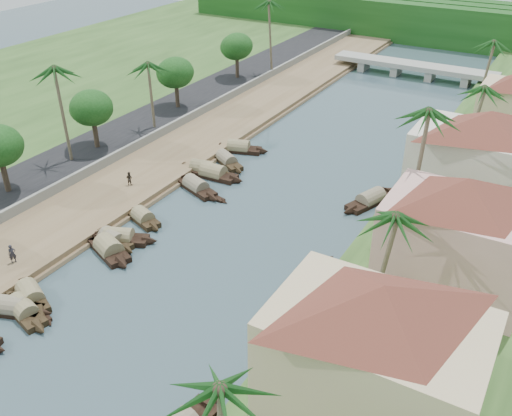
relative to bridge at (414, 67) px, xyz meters
The scene contains 39 objects.
ground 72.02m from the bridge, 90.00° to the right, with size 220.00×220.00×0.00m, color #384C54.
left_bank 54.42m from the bridge, 107.10° to the right, with size 10.00×180.00×0.80m, color brown.
right_bank 55.37m from the bridge, 69.93° to the right, with size 16.00×180.00×1.20m, color #27431B.
road 57.49m from the bridge, 115.23° to the right, with size 8.00×180.00×1.40m, color black.
retaining_wall 55.79m from the bridge, 111.23° to the right, with size 0.40×180.00×1.10m, color gray.
treeline 28.09m from the bridge, 90.00° to the left, with size 120.00×14.00×8.00m.
bridge is the anchor object (origin of this frame).
building_near 76.54m from the bridge, 75.61° to the right, with size 14.85×14.85×10.20m.
building_mid 61.51m from the bridge, 70.98° to the right, with size 14.11×14.11×9.70m.
building_far 48.15m from the bridge, 66.65° to the right, with size 15.59×15.59×10.20m.
sampan_2 77.41m from the bridge, 96.15° to the right, with size 7.51×3.46×1.98m.
sampan_3 77.89m from the bridge, 96.93° to the right, with size 7.47×3.97×2.02m.
sampan_4 75.99m from the bridge, 96.96° to the right, with size 7.19×4.37×2.07m.
sampan_5 67.67m from the bridge, 97.06° to the right, with size 7.44×4.46×2.33m.
sampan_6 66.43m from the bridge, 97.95° to the right, with size 6.70×2.87×1.99m.
sampan_7 65.84m from the bridge, 97.68° to the right, with size 7.64×4.45×2.06m.
sampan_8 61.92m from the bridge, 98.61° to the right, with size 6.28×3.53×1.95m.
sampan_9 53.74m from the bridge, 99.16° to the right, with size 8.26×4.39×2.10m.
sampan_10 50.24m from the bridge, 101.89° to the right, with size 8.11×2.89×2.19m.
sampan_11 50.21m from the bridge, 99.95° to the right, with size 8.16×2.22×2.31m.
sampan_12 46.55m from the bridge, 101.54° to the right, with size 7.64×5.31×1.95m.
sampan_13 43.04m from the bridge, 103.26° to the right, with size 8.04×3.93×2.17m.
sampan_15 62.08m from the bridge, 81.21° to the right, with size 2.39×7.53×2.01m.
sampan_16 47.18m from the bridge, 78.72° to the right, with size 4.49×8.77×2.14m.
canoe_1 76.59m from the bridge, 95.51° to the right, with size 4.49×2.16×0.73m.
canoe_2 53.91m from the bridge, 96.50° to the right, with size 4.79×1.71×0.69m.
palm_0 85.78m from the bridge, 79.87° to the right, with size 3.20×3.20×11.54m.
palm_1 66.64m from the bridge, 76.00° to the right, with size 3.20×3.20×10.25m.
palm_2 56.10m from the bridge, 74.15° to the right, with size 3.20×3.20×13.92m.
palm_3 38.25m from the bridge, 64.61° to the right, with size 3.20×3.20×10.65m.
palm_5 62.05m from the bridge, 113.09° to the right, with size 3.20×3.20×12.40m.
palm_6 49.32m from the bridge, 116.87° to the right, with size 3.20×3.20×9.98m.
palm_7 24.57m from the bridge, 51.74° to the right, with size 3.20×3.20×11.94m.
palm_8 27.09m from the bridge, 145.69° to the right, with size 3.20×3.20×13.03m.
tree_3 57.43m from the bridge, 114.79° to the right, with size 5.03×5.03×7.05m.
tree_4 43.17m from the bridge, 123.99° to the right, with size 5.04×5.04×7.06m.
tree_5 31.10m from the bridge, 141.31° to the right, with size 4.94×4.94×7.08m.
person_near 74.49m from the bridge, 100.57° to the right, with size 0.64×0.42×1.75m, color #232229.
person_far 58.73m from the bridge, 104.44° to the right, with size 0.75×0.58×1.53m, color #2C261F.
Camera 1 is at (25.06, -25.95, 29.82)m, focal length 40.00 mm.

